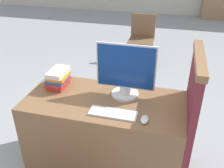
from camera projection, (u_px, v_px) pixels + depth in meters
The scene contains 7 objects.
desk at pixel (105, 134), 2.33m from camera, with size 1.37×0.67×0.76m.
carrel_divider at pixel (188, 124), 2.05m from camera, with size 0.07×0.68×1.25m.
monitor at pixel (126, 72), 2.11m from camera, with size 0.51×0.24×0.47m.
keyboard at pixel (113, 113), 1.95m from camera, with size 0.38×0.13×0.02m.
mouse at pixel (145, 119), 1.88m from camera, with size 0.06×0.11×0.03m.
book_stack at pixel (58, 79), 2.30m from camera, with size 0.18×0.24×0.17m.
far_chair at pixel (142, 36), 4.53m from camera, with size 0.44×0.44×0.86m.
Camera 1 is at (0.52, -1.40, 1.92)m, focal length 40.00 mm.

